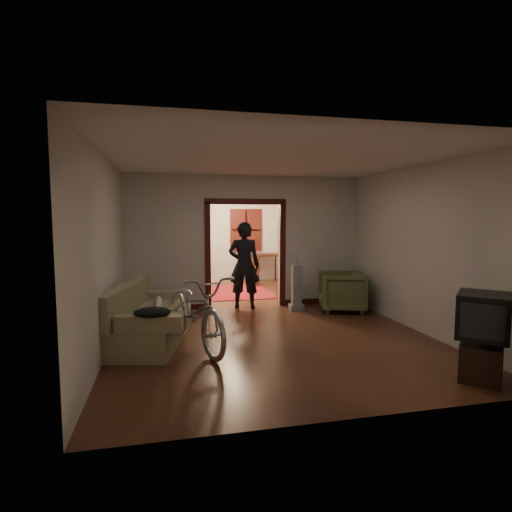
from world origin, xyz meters
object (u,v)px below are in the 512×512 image
object	(u,v)px
bicycle	(195,310)
person	(244,265)
sofa	(151,313)
desk	(261,268)
locker	(181,251)
armchair	(341,291)

from	to	relation	value
bicycle	person	world-z (taller)	person
sofa	desk	bearing A→B (deg)	73.07
bicycle	locker	bearing A→B (deg)	72.16
locker	bicycle	bearing A→B (deg)	-81.18
armchair	locker	bearing A→B (deg)	-126.77
person	locker	size ratio (longest dim) A/B	0.94
locker	sofa	bearing A→B (deg)	-87.97
armchair	locker	size ratio (longest dim) A/B	0.46
armchair	person	world-z (taller)	person
bicycle	locker	world-z (taller)	locker
person	locker	xyz separation A→B (m)	(-1.20, 3.38, 0.06)
person	desk	bearing A→B (deg)	-93.87
armchair	person	size ratio (longest dim) A/B	0.49
sofa	person	bearing A→B (deg)	60.10
sofa	locker	size ratio (longest dim) A/B	1.02
bicycle	armchair	size ratio (longest dim) A/B	2.36
bicycle	locker	size ratio (longest dim) A/B	1.08
sofa	bicycle	bearing A→B (deg)	-16.96
bicycle	person	distance (m)	2.67
bicycle	desk	world-z (taller)	bicycle
person	locker	distance (m)	3.59
bicycle	desk	size ratio (longest dim) A/B	1.89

